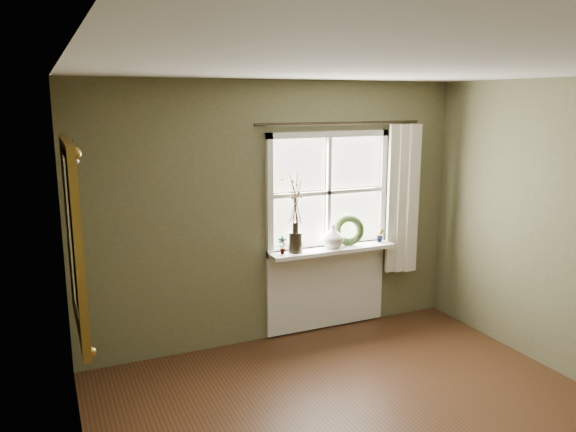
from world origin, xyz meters
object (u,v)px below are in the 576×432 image
at_px(dark_jug, 295,242).
at_px(cream_vase, 333,236).
at_px(wreath, 349,233).
at_px(gilt_mirror, 73,238).

relative_size(dark_jug, cream_vase, 0.86).
bearing_deg(wreath, dark_jug, -153.32).
relative_size(dark_jug, gilt_mirror, 0.16).
bearing_deg(gilt_mirror, wreath, 21.51).
distance_m(wreath, gilt_mirror, 2.97).
distance_m(dark_jug, cream_vase, 0.42).
relative_size(dark_jug, wreath, 0.65).
bearing_deg(cream_vase, wreath, 10.83).
xyz_separation_m(dark_jug, gilt_mirror, (-2.10, -1.04, 0.49)).
xyz_separation_m(wreath, gilt_mirror, (-2.73, -1.08, 0.48)).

